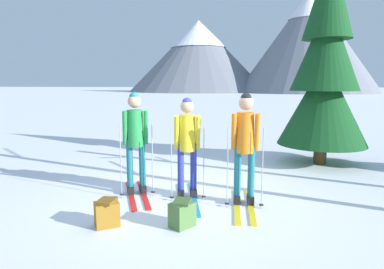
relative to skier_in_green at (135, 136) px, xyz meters
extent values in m
plane|color=white|center=(0.91, 0.10, -1.04)|extent=(400.00, 400.00, 0.00)
cube|color=red|center=(0.15, -0.05, -1.03)|extent=(0.76, 1.47, 0.02)
cube|color=red|center=(-0.05, -0.15, -1.03)|extent=(0.76, 1.47, 0.02)
cube|color=black|center=(0.10, 0.04, -0.96)|extent=(0.21, 0.28, 0.12)
cylinder|color=#1E6B7A|center=(0.10, 0.04, -0.49)|extent=(0.11, 0.11, 0.86)
cube|color=black|center=(-0.09, -0.06, -0.96)|extent=(0.21, 0.28, 0.12)
cylinder|color=#1E6B7A|center=(-0.09, -0.06, -0.49)|extent=(0.11, 0.11, 0.86)
cylinder|color=#238C42|center=(0.00, -0.01, 0.15)|extent=(0.28, 0.28, 0.65)
sphere|color=tan|center=(0.00, -0.01, 0.62)|extent=(0.23, 0.23, 0.23)
sphere|color=#1E6B7A|center=(0.00, -0.01, 0.69)|extent=(0.17, 0.17, 0.17)
cylinder|color=#238C42|center=(0.19, 0.01, 0.16)|extent=(0.16, 0.22, 0.61)
cylinder|color=#238C42|center=(-0.13, -0.14, 0.16)|extent=(0.16, 0.22, 0.61)
cylinder|color=#A5A5AD|center=(0.33, -0.06, -0.39)|extent=(0.02, 0.02, 1.29)
cylinder|color=black|center=(0.33, -0.06, -0.98)|extent=(0.07, 0.07, 0.01)
cylinder|color=#A5A5AD|center=(-0.16, -0.29, -0.39)|extent=(0.02, 0.02, 1.29)
cylinder|color=black|center=(-0.16, -0.29, -0.98)|extent=(0.07, 0.07, 0.01)
cube|color=maroon|center=(-0.07, 0.14, 0.18)|extent=(0.30, 0.26, 0.36)
cube|color=#1E84D1|center=(1.07, -0.08, -1.03)|extent=(0.53, 1.66, 0.02)
cube|color=#1E84D1|center=(0.86, -0.14, -1.03)|extent=(0.53, 1.66, 0.02)
cube|color=black|center=(1.04, 0.01, -0.96)|extent=(0.17, 0.28, 0.12)
cylinder|color=#2D389E|center=(1.04, 0.01, -0.51)|extent=(0.11, 0.11, 0.82)
cube|color=black|center=(0.83, -0.04, -0.96)|extent=(0.17, 0.28, 0.12)
cylinder|color=#2D389E|center=(0.83, -0.04, -0.51)|extent=(0.11, 0.11, 0.82)
cylinder|color=yellow|center=(0.94, -0.02, 0.09)|extent=(0.28, 0.28, 0.61)
sphere|color=tan|center=(0.94, -0.02, 0.54)|extent=(0.22, 0.22, 0.22)
sphere|color=#2D389E|center=(0.94, -0.02, 0.61)|extent=(0.17, 0.17, 0.17)
cylinder|color=yellow|center=(1.13, -0.03, 0.11)|extent=(0.13, 0.21, 0.58)
cylinder|color=yellow|center=(0.78, -0.12, 0.11)|extent=(0.13, 0.21, 0.58)
cylinder|color=#A5A5AD|center=(1.24, -0.12, -0.42)|extent=(0.02, 0.02, 1.23)
cylinder|color=black|center=(1.24, -0.12, -0.98)|extent=(0.07, 0.07, 0.01)
cylinder|color=#A5A5AD|center=(0.72, -0.26, -0.42)|extent=(0.02, 0.02, 1.23)
cylinder|color=black|center=(0.72, -0.26, -0.98)|extent=(0.07, 0.07, 0.01)
cube|color=yellow|center=(2.04, -0.26, -1.03)|extent=(0.22, 1.58, 0.02)
cube|color=yellow|center=(1.82, -0.28, -1.03)|extent=(0.22, 1.58, 0.02)
cube|color=black|center=(2.03, -0.16, -0.96)|extent=(0.13, 0.27, 0.12)
cylinder|color=#1E6B7A|center=(2.03, -0.16, -0.49)|extent=(0.11, 0.11, 0.86)
cube|color=black|center=(1.81, -0.18, -0.96)|extent=(0.13, 0.27, 0.12)
cylinder|color=#1E6B7A|center=(1.81, -0.18, -0.49)|extent=(0.11, 0.11, 0.86)
cylinder|color=orange|center=(1.92, -0.17, 0.15)|extent=(0.28, 0.28, 0.65)
sphere|color=tan|center=(1.92, -0.17, 0.62)|extent=(0.23, 0.23, 0.23)
sphere|color=black|center=(1.92, -0.17, 0.69)|extent=(0.17, 0.17, 0.17)
cylinder|color=orange|center=(2.10, -0.22, 0.16)|extent=(0.10, 0.21, 0.61)
cylinder|color=orange|center=(1.74, -0.25, 0.16)|extent=(0.10, 0.21, 0.61)
cylinder|color=#A5A5AD|center=(2.20, -0.33, -0.39)|extent=(0.02, 0.02, 1.29)
cylinder|color=black|center=(2.20, -0.33, -0.98)|extent=(0.07, 0.07, 0.01)
cylinder|color=#A5A5AD|center=(1.66, -0.37, -0.39)|extent=(0.02, 0.02, 1.29)
cylinder|color=black|center=(1.66, -0.37, -0.98)|extent=(0.07, 0.07, 0.01)
cylinder|color=#51381E|center=(3.64, 3.01, -0.55)|extent=(0.30, 0.30, 0.98)
cone|color=#14471E|center=(3.64, 3.01, 0.48)|extent=(2.09, 2.09, 2.06)
cone|color=#14471E|center=(3.64, 3.01, 1.79)|extent=(1.60, 1.60, 2.06)
cube|color=#4C7238|center=(1.12, -1.23, -0.87)|extent=(0.38, 0.40, 0.34)
cube|color=#39562A|center=(1.12, -1.23, -0.68)|extent=(0.22, 0.28, 0.04)
cube|color=#99661E|center=(0.10, -1.41, -0.87)|extent=(0.40, 0.38, 0.34)
cube|color=brown|center=(0.10, -1.41, -0.68)|extent=(0.22, 0.28, 0.04)
cone|color=slate|center=(-13.20, 80.30, 7.91)|extent=(35.37, 35.37, 17.89)
cone|color=white|center=(-13.20, 80.30, 13.42)|extent=(14.23, 14.23, 6.86)
cone|color=slate|center=(12.84, 75.90, 10.23)|extent=(31.66, 31.66, 22.54)
cone|color=white|center=(12.84, 75.90, 18.39)|extent=(9.20, 9.20, 6.24)
camera|label=1|loc=(2.10, -5.47, 0.91)|focal=31.11mm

